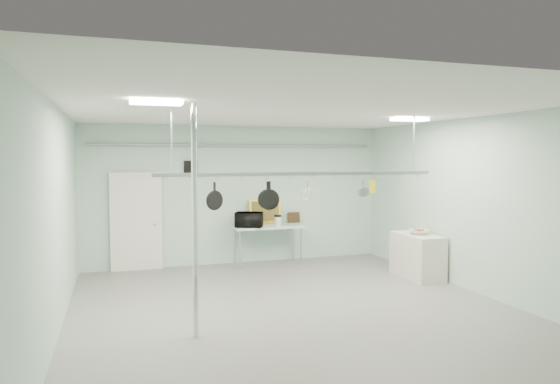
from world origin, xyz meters
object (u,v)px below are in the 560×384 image
object	(u,v)px
prep_table	(268,229)
microwave	(249,220)
skillet_mid	(268,195)
skillet_right	(269,195)
fruit_bowl	(419,232)
chrome_pole	(195,221)
side_cabinet	(417,256)
pot_rack	(302,172)
skillet_left	(215,196)
coffee_canister	(278,221)

from	to	relation	value
prep_table	microwave	distance (m)	0.54
skillet_mid	skillet_right	size ratio (longest dim) A/B	0.98
fruit_bowl	chrome_pole	bearing A→B (deg)	-158.01
fruit_bowl	skillet_right	xyz separation A→B (m)	(-3.52, -1.06, 0.91)
side_cabinet	fruit_bowl	size ratio (longest dim) A/B	3.05
prep_table	skillet_mid	size ratio (longest dim) A/B	3.65
pot_rack	skillet_mid	size ratio (longest dim) A/B	10.95
prep_table	chrome_pole	bearing A→B (deg)	-118.71
microwave	fruit_bowl	size ratio (longest dim) A/B	1.53
skillet_right	pot_rack	bearing A→B (deg)	0.50
skillet_right	fruit_bowl	bearing A→B (deg)	17.27
skillet_left	skillet_mid	distance (m)	0.86
skillet_right	chrome_pole	bearing A→B (deg)	-145.53
side_cabinet	pot_rack	world-z (taller)	pot_rack
chrome_pole	skillet_mid	size ratio (longest dim) A/B	7.30
side_cabinet	fruit_bowl	distance (m)	0.50
side_cabinet	chrome_pole	bearing A→B (deg)	-157.59
coffee_canister	skillet_right	size ratio (longest dim) A/B	0.49
pot_rack	coffee_canister	size ratio (longest dim) A/B	21.92
prep_table	coffee_canister	xyz separation A→B (m)	(0.19, -0.19, 0.18)
side_cabinet	pot_rack	distance (m)	3.62
pot_rack	coffee_canister	xyz separation A→B (m)	(0.59, 3.11, -1.21)
pot_rack	microwave	xyz separation A→B (m)	(-0.07, 3.19, -1.16)
coffee_canister	fruit_bowl	bearing A→B (deg)	-40.88
skillet_left	skillet_right	bearing A→B (deg)	-25.20
prep_table	skillet_right	xyz separation A→B (m)	(-0.96, -3.30, 1.03)
microwave	skillet_left	distance (m)	3.57
skillet_left	skillet_mid	xyz separation A→B (m)	(0.86, 0.00, -0.01)
microwave	skillet_mid	distance (m)	3.33
chrome_pole	fruit_bowl	size ratio (longest dim) A/B	8.15
microwave	fruit_bowl	bearing A→B (deg)	167.76
fruit_bowl	skillet_right	distance (m)	3.79
fruit_bowl	pot_rack	bearing A→B (deg)	-160.26
pot_rack	fruit_bowl	world-z (taller)	pot_rack
prep_table	skillet_right	world-z (taller)	skillet_right
side_cabinet	pot_rack	bearing A→B (deg)	-159.55
side_cabinet	coffee_canister	size ratio (longest dim) A/B	5.48
skillet_left	prep_table	bearing A→B (deg)	35.45
chrome_pole	skillet_right	xyz separation A→B (m)	(1.34, 0.90, 0.26)
microwave	fruit_bowl	distance (m)	3.70
fruit_bowl	skillet_right	world-z (taller)	skillet_right
skillet_mid	skillet_right	world-z (taller)	same
skillet_right	prep_table	bearing A→B (deg)	74.21
prep_table	fruit_bowl	bearing A→B (deg)	-41.22
prep_table	skillet_left	distance (m)	3.93
pot_rack	fruit_bowl	size ratio (longest dim) A/B	12.22
chrome_pole	side_cabinet	xyz separation A→B (m)	(4.85, 2.00, -1.15)
pot_rack	fruit_bowl	bearing A→B (deg)	19.74
coffee_canister	skillet_right	xyz separation A→B (m)	(-1.15, -3.11, 0.85)
skillet_mid	skillet_right	xyz separation A→B (m)	(0.03, 0.00, -0.01)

